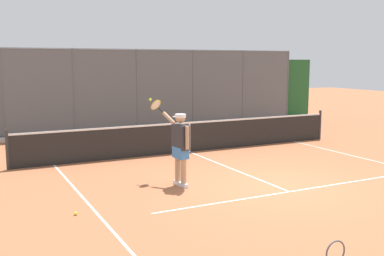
% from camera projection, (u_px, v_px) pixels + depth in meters
% --- Properties ---
extents(ground_plane, '(60.00, 60.00, 0.00)m').
position_uv_depth(ground_plane, '(276.00, 186.00, 10.52)').
color(ground_plane, '#A8603D').
extents(court_line_markings, '(8.45, 9.16, 0.01)m').
position_uv_depth(court_line_markings, '(300.00, 196.00, 9.76)').
color(court_line_markings, white).
rests_on(court_line_markings, ground).
extents(fence_backdrop, '(18.30, 1.37, 3.35)m').
position_uv_depth(fence_backdrop, '(132.00, 95.00, 19.12)').
color(fence_backdrop, '#565B60').
rests_on(fence_backdrop, ground).
extents(tennis_net, '(10.85, 0.09, 1.07)m').
position_uv_depth(tennis_net, '(189.00, 137.00, 14.45)').
color(tennis_net, '#2D2D2D').
rests_on(tennis_net, ground).
extents(tennis_player, '(0.57, 1.37, 1.98)m').
position_uv_depth(tennis_player, '(180.00, 144.00, 10.43)').
color(tennis_player, silver).
rests_on(tennis_player, ground).
extents(tennis_ball_mid_court, '(0.07, 0.07, 0.07)m').
position_uv_depth(tennis_ball_mid_court, '(76.00, 214.00, 8.54)').
color(tennis_ball_mid_court, '#D6E042').
rests_on(tennis_ball_mid_court, ground).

